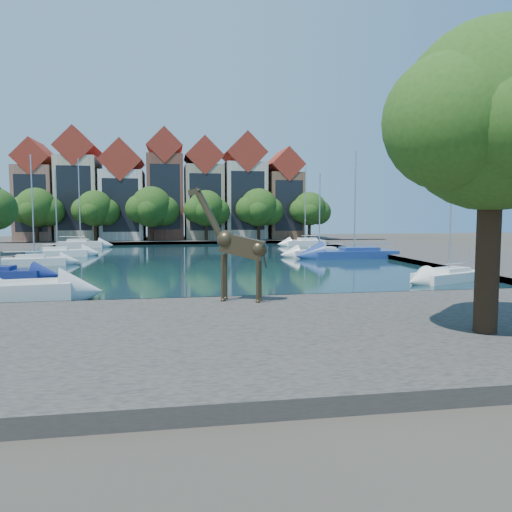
{
  "coord_description": "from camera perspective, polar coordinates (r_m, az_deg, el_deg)",
  "views": [
    {
      "loc": [
        -3.31,
        -24.56,
        4.68
      ],
      "look_at": [
        0.7,
        -1.22,
        2.6
      ],
      "focal_mm": 35.0,
      "sensor_mm": 36.0,
      "label": 1
    }
  ],
  "objects": [
    {
      "name": "sailboat_right_c",
      "position": [
        52.52,
        7.23,
        0.52
      ],
      "size": [
        5.99,
        2.42,
        8.64
      ],
      "color": "silver",
      "rests_on": "water_basin"
    },
    {
      "name": "far_tree_mid_east",
      "position": [
        75.25,
        -5.65,
        5.32
      ],
      "size": [
        7.02,
        5.4,
        7.52
      ],
      "color": "#332114",
      "rests_on": "far_quay"
    },
    {
      "name": "sailboat_right_b",
      "position": [
        51.4,
        11.16,
        0.42
      ],
      "size": [
        8.45,
        2.97,
        10.68
      ],
      "color": "navy",
      "rests_on": "water_basin"
    },
    {
      "name": "townhouse_east_mid",
      "position": [
        81.48,
        -1.42,
        7.41
      ],
      "size": [
        6.43,
        9.18,
        16.65
      ],
      "color": "beige",
      "rests_on": "far_quay"
    },
    {
      "name": "sailboat_right_a",
      "position": [
        35.74,
        21.16,
        -1.95
      ],
      "size": [
        5.72,
        3.85,
        8.07
      ],
      "color": "silver",
      "rests_on": "water_basin"
    },
    {
      "name": "townhouse_west_inner",
      "position": [
        80.91,
        -14.95,
        6.73
      ],
      "size": [
        6.43,
        9.18,
        15.15
      ],
      "color": "silver",
      "rests_on": "far_quay"
    },
    {
      "name": "sailboat_left_c",
      "position": [
        47.41,
        -23.98,
        -0.36
      ],
      "size": [
        5.37,
        2.5,
        9.54
      ],
      "color": "white",
      "rests_on": "water_basin"
    },
    {
      "name": "far_quay",
      "position": [
        80.75,
        -7.39,
        1.82
      ],
      "size": [
        60.0,
        16.0,
        0.5
      ],
      "primitive_type": "cube",
      "color": "#4C4741",
      "rests_on": "ground"
    },
    {
      "name": "giraffe_statue",
      "position": [
        23.42,
        -2.26,
        1.18
      ],
      "size": [
        3.59,
        1.73,
        5.33
      ],
      "color": "#392E1C",
      "rests_on": "near_quay"
    },
    {
      "name": "sailboat_right_d",
      "position": [
        69.2,
        5.61,
        1.67
      ],
      "size": [
        5.77,
        2.59,
        10.78
      ],
      "color": "white",
      "rests_on": "water_basin"
    },
    {
      "name": "near_quay",
      "position": [
        18.41,
        0.92,
        -8.91
      ],
      "size": [
        50.0,
        14.0,
        0.5
      ],
      "primitive_type": "cube",
      "color": "#4C4741",
      "rests_on": "ground"
    },
    {
      "name": "right_quay",
      "position": [
        56.38,
        20.43,
        0.18
      ],
      "size": [
        14.0,
        52.0,
        0.5
      ],
      "primitive_type": "cube",
      "color": "#4C4741",
      "rests_on": "ground"
    },
    {
      "name": "townhouse_west_end",
      "position": [
        82.96,
        -23.63,
        6.44
      ],
      "size": [
        5.44,
        9.18,
        14.93
      ],
      "color": "#8D5F4D",
      "rests_on": "far_quay"
    },
    {
      "name": "far_tree_far_west",
      "position": [
        77.32,
        -23.75,
        4.96
      ],
      "size": [
        7.28,
        5.6,
        7.68
      ],
      "color": "#332114",
      "rests_on": "far_quay"
    },
    {
      "name": "sailboat_left_d",
      "position": [
        56.17,
        -21.73,
        0.5
      ],
      "size": [
        6.16,
        2.84,
        9.02
      ],
      "color": "white",
      "rests_on": "water_basin"
    },
    {
      "name": "townhouse_east_end",
      "position": [
        82.64,
        3.08,
        6.68
      ],
      "size": [
        5.44,
        9.18,
        14.43
      ],
      "color": "brown",
      "rests_on": "far_quay"
    },
    {
      "name": "townhouse_east_inner",
      "position": [
        80.78,
        -6.02,
        7.14
      ],
      "size": [
        5.94,
        9.18,
        15.79
      ],
      "color": "tan",
      "rests_on": "far_quay"
    },
    {
      "name": "far_tree_west",
      "position": [
        75.8,
        -17.86,
        5.06
      ],
      "size": [
        6.76,
        5.2,
        7.36
      ],
      "color": "#332114",
      "rests_on": "far_quay"
    },
    {
      "name": "plane_tree",
      "position": [
        19.24,
        25.77,
        13.47
      ],
      "size": [
        8.32,
        6.4,
        10.62
      ],
      "color": "#332114",
      "rests_on": "near_quay"
    },
    {
      "name": "townhouse_center",
      "position": [
        80.63,
        -10.32,
        7.54
      ],
      "size": [
        5.44,
        9.18,
        16.93
      ],
      "color": "brown",
      "rests_on": "far_quay"
    },
    {
      "name": "sailboat_left_e",
      "position": [
        69.66,
        -19.4,
        1.45
      ],
      "size": [
        5.88,
        2.28,
        11.58
      ],
      "color": "silver",
      "rests_on": "water_basin"
    },
    {
      "name": "water_basin",
      "position": [
        48.89,
        -5.82,
        -0.47
      ],
      "size": [
        38.0,
        50.0,
        0.08
      ],
      "primitive_type": "cube",
      "color": "black",
      "rests_on": "ground"
    },
    {
      "name": "far_tree_far_east",
      "position": [
        78.05,
        6.2,
        5.26
      ],
      "size": [
        6.76,
        5.2,
        7.36
      ],
      "color": "#332114",
      "rests_on": "far_quay"
    },
    {
      "name": "far_tree_mid_west",
      "position": [
        75.1,
        -11.77,
        5.37
      ],
      "size": [
        7.8,
        6.0,
        8.0
      ],
      "color": "#332114",
      "rests_on": "far_quay"
    },
    {
      "name": "sailboat_left_b",
      "position": [
        38.89,
        -27.19,
        -1.63
      ],
      "size": [
        5.71,
        2.41,
        8.81
      ],
      "color": "navy",
      "rests_on": "water_basin"
    },
    {
      "name": "ground",
      "position": [
        25.22,
        -2.04,
        -5.69
      ],
      "size": [
        160.0,
        160.0,
        0.0
      ],
      "primitive_type": "plane",
      "color": "#38332B",
      "rests_on": "ground"
    },
    {
      "name": "townhouse_west_mid",
      "position": [
        81.78,
        -19.54,
        7.21
      ],
      "size": [
        5.94,
        9.18,
        16.79
      ],
      "color": "#C1B695",
      "rests_on": "far_quay"
    },
    {
      "name": "far_tree_east",
      "position": [
        76.24,
        0.39,
        5.42
      ],
      "size": [
        7.54,
        5.8,
        7.84
      ],
      "color": "#332114",
      "rests_on": "far_quay"
    }
  ]
}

